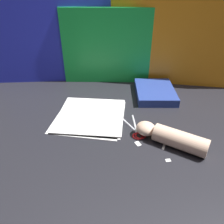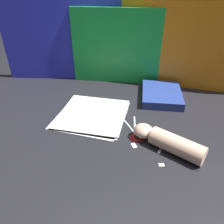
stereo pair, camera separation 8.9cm
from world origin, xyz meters
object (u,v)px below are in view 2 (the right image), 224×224
Objects in this scene: hand_forearm at (168,142)px; scissors at (134,132)px; book_closed at (161,94)px; paper_stack at (92,114)px.

scissors is at bearing 149.13° from hand_forearm.
book_closed is at bearing 70.64° from scissors.
scissors is 0.15m from hand_forearm.
hand_forearm is at bearing -30.87° from scissors.
paper_stack is 0.38m from book_closed.
hand_forearm reaches higher than paper_stack.
hand_forearm is at bearing -27.37° from paper_stack.
scissors is at bearing -25.03° from paper_stack.
paper_stack is at bearing 152.63° from hand_forearm.
book_closed is 0.33m from scissors.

